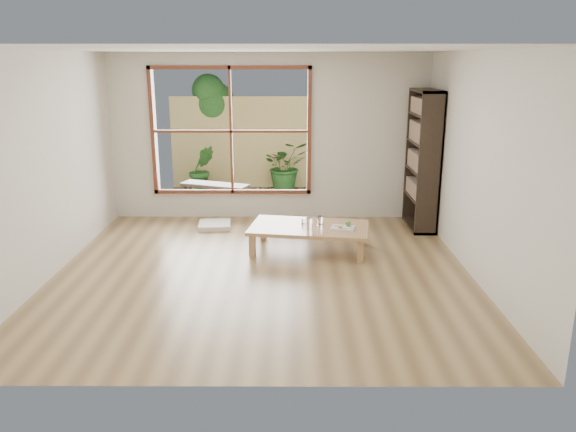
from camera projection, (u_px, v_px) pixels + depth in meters
name	position (u px, v px, depth m)	size (l,w,h in m)	color
ground	(263.00, 271.00, 6.85)	(5.00, 5.00, 0.00)	#A68553
low_table	(309.00, 229.00, 7.52)	(1.68, 1.11, 0.34)	tan
floor_cushion	(215.00, 225.00, 8.62)	(0.48, 0.48, 0.07)	silver
bookshelf	(423.00, 160.00, 8.39)	(0.33, 0.93, 2.07)	black
glass_tall	(310.00, 224.00, 7.35)	(0.08, 0.08, 0.15)	silver
glass_mid	(320.00, 220.00, 7.57)	(0.08, 0.08, 0.11)	silver
glass_short	(317.00, 222.00, 7.54)	(0.07, 0.07, 0.09)	silver
glass_small	(304.00, 221.00, 7.60)	(0.06, 0.06, 0.07)	silver
food_tray	(344.00, 227.00, 7.40)	(0.34, 0.28, 0.09)	white
deck	(240.00, 200.00, 10.28)	(2.80, 2.00, 0.05)	#3B332A
garden_bench	(215.00, 187.00, 9.77)	(1.24, 0.74, 0.38)	black
bamboo_fence	(243.00, 143.00, 11.00)	(2.80, 0.06, 1.80)	tan
shrub_right	(286.00, 165.00, 10.89)	(0.85, 0.74, 0.95)	#2D5F23
shrub_left	(202.00, 169.00, 10.64)	(0.49, 0.40, 0.90)	#2D5F23
garden_tree	(209.00, 104.00, 11.09)	(1.04, 0.85, 2.22)	#4C3D2D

